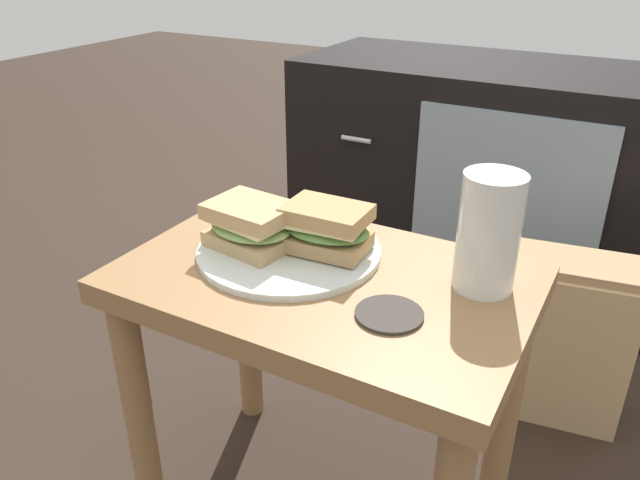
{
  "coord_description": "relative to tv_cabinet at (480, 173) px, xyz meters",
  "views": [
    {
      "loc": [
        0.36,
        -0.65,
        0.89
      ],
      "look_at": [
        -0.01,
        0.0,
        0.51
      ],
      "focal_mm": 35.09,
      "sensor_mm": 36.0,
      "label": 1
    }
  ],
  "objects": [
    {
      "name": "side_table",
      "position": [
        0.04,
        -0.95,
        0.08
      ],
      "size": [
        0.56,
        0.36,
        0.46
      ],
      "color": "olive",
      "rests_on": "ground"
    },
    {
      "name": "tv_cabinet",
      "position": [
        0.0,
        0.0,
        0.0
      ],
      "size": [
        0.96,
        0.46,
        0.58
      ],
      "color": "black",
      "rests_on": "ground"
    },
    {
      "name": "plate",
      "position": [
        -0.03,
        -0.92,
        0.17
      ],
      "size": [
        0.27,
        0.27,
        0.01
      ],
      "primitive_type": "cylinder",
      "color": "silver",
      "rests_on": "side_table"
    },
    {
      "name": "sandwich_front",
      "position": [
        -0.09,
        -0.94,
        0.21
      ],
      "size": [
        0.14,
        0.12,
        0.07
      ],
      "color": "tan",
      "rests_on": "plate"
    },
    {
      "name": "sandwich_back",
      "position": [
        0.02,
        -0.9,
        0.22
      ],
      "size": [
        0.13,
        0.1,
        0.07
      ],
      "color": "tan",
      "rests_on": "plate"
    },
    {
      "name": "beer_glass",
      "position": [
        0.24,
        -0.88,
        0.25
      ],
      "size": [
        0.08,
        0.08,
        0.16
      ],
      "color": "silver",
      "rests_on": "side_table"
    },
    {
      "name": "coaster",
      "position": [
        0.16,
        -1.0,
        0.17
      ],
      "size": [
        0.08,
        0.08,
        0.01
      ],
      "primitive_type": "cylinder",
      "color": "#332D28",
      "rests_on": "side_table"
    },
    {
      "name": "paper_bag",
      "position": [
        0.32,
        -0.5,
        -0.12
      ],
      "size": [
        0.25,
        0.16,
        0.35
      ],
      "color": "tan",
      "rests_on": "ground"
    }
  ]
}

